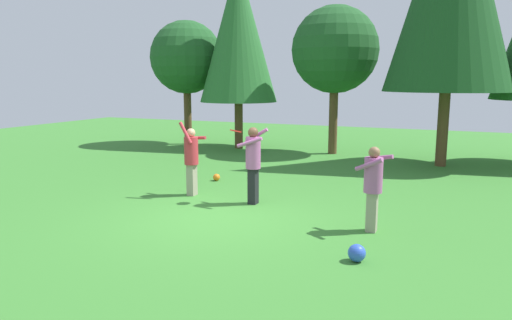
{
  "coord_description": "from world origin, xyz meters",
  "views": [
    {
      "loc": [
        4.46,
        -8.37,
        2.81
      ],
      "look_at": [
        0.35,
        1.1,
        1.05
      ],
      "focal_mm": 33.27,
      "sensor_mm": 36.0,
      "label": 1
    }
  ],
  "objects_px": {
    "ball_blue": "(357,253)",
    "tree_center": "(335,50)",
    "ball_orange": "(216,177)",
    "tree_far_left": "(186,58)",
    "frisbee": "(236,131)",
    "person_thrower": "(191,156)",
    "person_catcher": "(253,158)",
    "tree_left": "(238,32)",
    "person_bystander": "(373,182)"
  },
  "relations": [
    {
      "from": "person_bystander",
      "to": "ball_orange",
      "type": "bearing_deg",
      "value": -14.4
    },
    {
      "from": "ball_blue",
      "to": "frisbee",
      "type": "bearing_deg",
      "value": 142.48
    },
    {
      "from": "person_thrower",
      "to": "frisbee",
      "type": "xyz_separation_m",
      "value": [
        1.28,
        -0.16,
        0.67
      ]
    },
    {
      "from": "ball_orange",
      "to": "ball_blue",
      "type": "bearing_deg",
      "value": -42.42
    },
    {
      "from": "person_catcher",
      "to": "tree_left",
      "type": "height_order",
      "value": "tree_left"
    },
    {
      "from": "frisbee",
      "to": "tree_left",
      "type": "bearing_deg",
      "value": 115.1
    },
    {
      "from": "tree_far_left",
      "to": "tree_left",
      "type": "bearing_deg",
      "value": -5.63
    },
    {
      "from": "tree_far_left",
      "to": "person_catcher",
      "type": "bearing_deg",
      "value": -50.58
    },
    {
      "from": "person_catcher",
      "to": "frisbee",
      "type": "relative_size",
      "value": 4.77
    },
    {
      "from": "ball_orange",
      "to": "person_thrower",
      "type": "bearing_deg",
      "value": -81.96
    },
    {
      "from": "person_catcher",
      "to": "tree_center",
      "type": "xyz_separation_m",
      "value": [
        -0.22,
        8.03,
        2.83
      ]
    },
    {
      "from": "person_bystander",
      "to": "tree_far_left",
      "type": "xyz_separation_m",
      "value": [
        -9.58,
        9.15,
        2.78
      ]
    },
    {
      "from": "person_thrower",
      "to": "person_catcher",
      "type": "xyz_separation_m",
      "value": [
        1.71,
        -0.15,
        0.07
      ]
    },
    {
      "from": "ball_blue",
      "to": "ball_orange",
      "type": "bearing_deg",
      "value": 137.58
    },
    {
      "from": "frisbee",
      "to": "ball_orange",
      "type": "xyz_separation_m",
      "value": [
        -1.52,
        1.88,
        -1.55
      ]
    },
    {
      "from": "person_catcher",
      "to": "person_bystander",
      "type": "height_order",
      "value": "person_catcher"
    },
    {
      "from": "tree_center",
      "to": "tree_left",
      "type": "height_order",
      "value": "tree_left"
    },
    {
      "from": "person_bystander",
      "to": "tree_left",
      "type": "xyz_separation_m",
      "value": [
        -6.99,
        8.9,
        3.72
      ]
    },
    {
      "from": "frisbee",
      "to": "ball_blue",
      "type": "xyz_separation_m",
      "value": [
        3.32,
        -2.55,
        -1.51
      ]
    },
    {
      "from": "ball_orange",
      "to": "ball_blue",
      "type": "relative_size",
      "value": 0.71
    },
    {
      "from": "frisbee",
      "to": "ball_orange",
      "type": "distance_m",
      "value": 2.87
    },
    {
      "from": "ball_blue",
      "to": "tree_left",
      "type": "distance_m",
      "value": 13.44
    },
    {
      "from": "tree_far_left",
      "to": "ball_orange",
      "type": "bearing_deg",
      "value": -52.9
    },
    {
      "from": "frisbee",
      "to": "person_catcher",
      "type": "bearing_deg",
      "value": 1.29
    },
    {
      "from": "person_thrower",
      "to": "ball_orange",
      "type": "height_order",
      "value": "person_thrower"
    },
    {
      "from": "person_catcher",
      "to": "tree_left",
      "type": "relative_size",
      "value": 0.24
    },
    {
      "from": "person_catcher",
      "to": "person_thrower",
      "type": "bearing_deg",
      "value": -6.35
    },
    {
      "from": "person_thrower",
      "to": "tree_left",
      "type": "distance_m",
      "value": 8.96
    },
    {
      "from": "person_thrower",
      "to": "tree_center",
      "type": "height_order",
      "value": "tree_center"
    },
    {
      "from": "tree_left",
      "to": "frisbee",
      "type": "bearing_deg",
      "value": -64.9
    },
    {
      "from": "ball_blue",
      "to": "tree_far_left",
      "type": "height_order",
      "value": "tree_far_left"
    },
    {
      "from": "person_catcher",
      "to": "person_bystander",
      "type": "bearing_deg",
      "value": 160.19
    },
    {
      "from": "person_bystander",
      "to": "person_catcher",
      "type": "bearing_deg",
      "value": -2.44
    },
    {
      "from": "person_bystander",
      "to": "tree_far_left",
      "type": "relative_size",
      "value": 0.3
    },
    {
      "from": "ball_blue",
      "to": "tree_center",
      "type": "height_order",
      "value": "tree_center"
    },
    {
      "from": "person_thrower",
      "to": "ball_orange",
      "type": "distance_m",
      "value": 1.94
    },
    {
      "from": "ball_blue",
      "to": "tree_left",
      "type": "height_order",
      "value": "tree_left"
    },
    {
      "from": "person_catcher",
      "to": "tree_far_left",
      "type": "distance_m",
      "value": 10.95
    },
    {
      "from": "ball_orange",
      "to": "ball_blue",
      "type": "height_order",
      "value": "ball_blue"
    },
    {
      "from": "person_thrower",
      "to": "tree_left",
      "type": "bearing_deg",
      "value": 114.59
    },
    {
      "from": "person_bystander",
      "to": "person_thrower",
      "type": "bearing_deg",
      "value": 2.45
    },
    {
      "from": "frisbee",
      "to": "tree_far_left",
      "type": "bearing_deg",
      "value": 127.56
    },
    {
      "from": "frisbee",
      "to": "ball_blue",
      "type": "distance_m",
      "value": 4.45
    },
    {
      "from": "ball_blue",
      "to": "tree_far_left",
      "type": "xyz_separation_m",
      "value": [
        -9.64,
        10.76,
        3.58
      ]
    },
    {
      "from": "tree_center",
      "to": "person_catcher",
      "type": "bearing_deg",
      "value": -88.44
    },
    {
      "from": "ball_blue",
      "to": "tree_center",
      "type": "xyz_separation_m",
      "value": [
        -3.11,
        10.59,
        3.74
      ]
    },
    {
      "from": "ball_orange",
      "to": "tree_left",
      "type": "xyz_separation_m",
      "value": [
        -2.21,
        6.08,
        4.56
      ]
    },
    {
      "from": "frisbee",
      "to": "tree_left",
      "type": "distance_m",
      "value": 9.29
    },
    {
      "from": "ball_orange",
      "to": "tree_center",
      "type": "bearing_deg",
      "value": 74.32
    },
    {
      "from": "person_catcher",
      "to": "ball_orange",
      "type": "bearing_deg",
      "value": -45.04
    }
  ]
}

